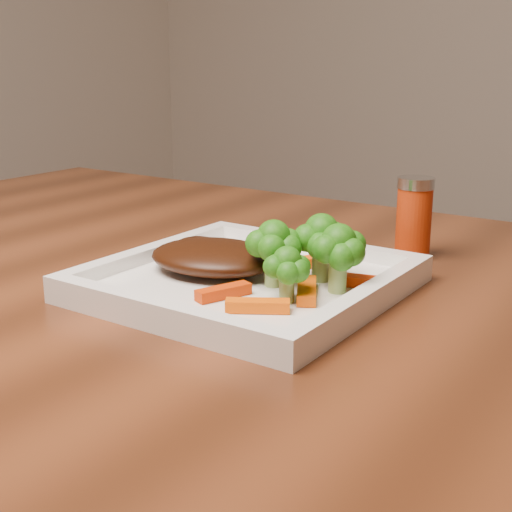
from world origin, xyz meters
The scene contains 12 objects.
plate centered at (-0.01, -0.17, 0.76)m, with size 0.27×0.27×0.01m, color white.
steak centered at (-0.05, -0.17, 0.78)m, with size 0.13×0.10×0.03m, color #381708.
broccoli_0 centered at (0.05, -0.14, 0.80)m, with size 0.06×0.06×0.07m, color #245E0F, non-canonical shape.
broccoli_1 centered at (0.08, -0.16, 0.79)m, with size 0.06×0.06×0.06m, color #1D7112, non-canonical shape.
broccoli_2 centered at (0.06, -0.21, 0.79)m, with size 0.05×0.05×0.06m, color #1B7814, non-canonical shape.
broccoli_3 centered at (0.02, -0.17, 0.79)m, with size 0.06×0.06×0.06m, color #216A11, non-canonical shape.
carrot_0 centered at (0.05, -0.24, 0.77)m, with size 0.05×0.01×0.01m, color #EB5203.
carrot_2 centered at (0.00, -0.23, 0.77)m, with size 0.05×0.01×0.01m, color #C73003.
carrot_3 centered at (0.09, -0.13, 0.77)m, with size 0.06×0.01×0.01m, color #FF3504.
carrot_4 centered at (0.02, -0.11, 0.77)m, with size 0.06×0.02×0.01m, color #FF4D04.
carrot_5 centered at (0.06, -0.18, 0.77)m, with size 0.06×0.02×0.01m, color #D34A03.
spice_shaker centered at (0.08, 0.03, 0.80)m, with size 0.04×0.04×0.09m, color #A92B09.
Camera 1 is at (0.37, -0.71, 0.97)m, focal length 50.00 mm.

